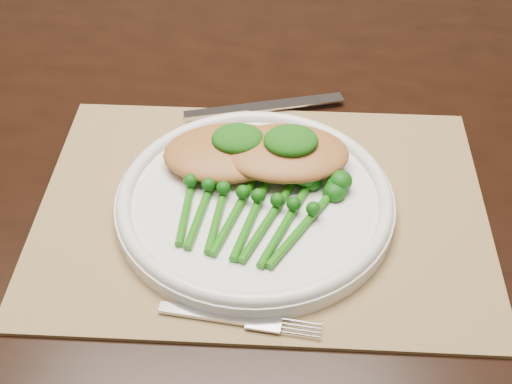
{
  "coord_description": "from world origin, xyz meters",
  "views": [
    {
      "loc": [
        -0.03,
        -0.6,
        1.26
      ],
      "look_at": [
        -0.03,
        -0.09,
        0.78
      ],
      "focal_mm": 50.0,
      "sensor_mm": 36.0,
      "label": 1
    }
  ],
  "objects_px": {
    "dining_table": "(204,292)",
    "dinner_plate": "(255,200)",
    "chicken_fillet_left": "(228,152)",
    "placemat": "(262,209)",
    "broccolini_bundle": "(245,212)"
  },
  "relations": [
    {
      "from": "dining_table",
      "to": "dinner_plate",
      "type": "distance_m",
      "value": 0.44
    },
    {
      "from": "dining_table",
      "to": "chicken_fillet_left",
      "type": "height_order",
      "value": "chicken_fillet_left"
    },
    {
      "from": "placemat",
      "to": "dinner_plate",
      "type": "bearing_deg",
      "value": -157.01
    },
    {
      "from": "chicken_fillet_left",
      "to": "placemat",
      "type": "bearing_deg",
      "value": -60.17
    },
    {
      "from": "placemat",
      "to": "broccolini_bundle",
      "type": "height_order",
      "value": "broccolini_bundle"
    },
    {
      "from": "placemat",
      "to": "dinner_plate",
      "type": "height_order",
      "value": "dinner_plate"
    },
    {
      "from": "chicken_fillet_left",
      "to": "broccolini_bundle",
      "type": "xyz_separation_m",
      "value": [
        0.02,
        -0.08,
        -0.01
      ]
    },
    {
      "from": "placemat",
      "to": "chicken_fillet_left",
      "type": "bearing_deg",
      "value": 127.5
    },
    {
      "from": "dinner_plate",
      "to": "broccolini_bundle",
      "type": "bearing_deg",
      "value": -111.93
    },
    {
      "from": "dinner_plate",
      "to": "broccolini_bundle",
      "type": "height_order",
      "value": "broccolini_bundle"
    },
    {
      "from": "chicken_fillet_left",
      "to": "broccolini_bundle",
      "type": "bearing_deg",
      "value": -81.89
    },
    {
      "from": "dining_table",
      "to": "chicken_fillet_left",
      "type": "distance_m",
      "value": 0.44
    },
    {
      "from": "dinner_plate",
      "to": "chicken_fillet_left",
      "type": "xyz_separation_m",
      "value": [
        -0.03,
        0.05,
        0.02
      ]
    },
    {
      "from": "dinner_plate",
      "to": "placemat",
      "type": "bearing_deg",
      "value": 19.72
    },
    {
      "from": "placemat",
      "to": "dining_table",
      "type": "bearing_deg",
      "value": 117.39
    }
  ]
}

